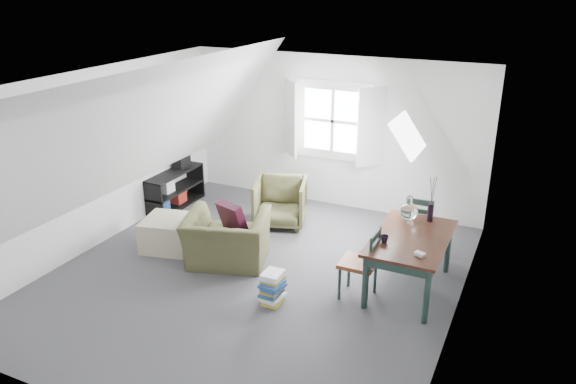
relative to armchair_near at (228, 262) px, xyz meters
The scene contains 24 objects.
floor 0.54m from the armchair_near, 17.96° to the right, with size 5.50×5.50×0.00m, color #454549.
ceiling 2.56m from the armchair_near, 17.96° to the right, with size 5.50×5.50×0.00m, color white.
wall_back 2.92m from the armchair_near, 78.77° to the left, with size 5.00×5.00×0.00m, color white.
wall_front 3.21m from the armchair_near, 80.02° to the right, with size 5.00×5.00×0.00m, color white.
wall_left 2.35m from the armchair_near, behind, with size 5.50×5.50×0.00m, color white.
wall_right 3.27m from the armchair_near, ahead, with size 5.50×5.50×0.00m, color white.
slope_left 2.06m from the armchair_near, behind, with size 5.50×5.50×0.00m, color white.
slope_right 2.73m from the armchair_near, ahead, with size 5.50×5.50×0.00m, color white.
dormer_window 2.94m from the armchair_near, 78.44° to the left, with size 1.71×0.35×1.30m.
skylight 2.93m from the armchair_near, 28.79° to the left, with size 0.55×0.75×0.04m, color white.
armchair_near is the anchor object (origin of this frame).
armchair_far 1.45m from the armchair_near, 86.48° to the left, with size 0.78×0.80×0.73m, color #464627.
throw_pillow 0.63m from the armchair_near, 90.00° to the left, with size 0.41×0.12×0.41m, color #390F21.
ottoman 1.01m from the armchair_near, behind, with size 0.67×0.67×0.44m, color #B1A789.
dining_table 2.49m from the armchair_near, ahead, with size 0.86×1.44×0.72m.
demijohn 2.52m from the armchair_near, 19.85° to the left, with size 0.23×0.23×0.32m.
vase_twigs 2.78m from the armchair_near, 20.05° to the left, with size 0.08×0.08×0.60m.
cup 2.25m from the armchair_near, ahead, with size 0.10×0.10×0.09m, color black.
paper_box 2.69m from the armchair_near, ahead, with size 0.11×0.08×0.04m, color white.
dining_chair_far 2.69m from the armchair_near, 30.60° to the left, with size 0.41×0.41×0.88m.
dining_chair_near 1.96m from the armchair_near, ahead, with size 0.42×0.42×0.89m.
media_shelf 2.27m from the armchair_near, 144.58° to the left, with size 0.40×1.20×0.62m.
electronics_box 2.53m from the armchair_near, 138.99° to the left, with size 0.20×0.27×0.22m, color black.
magazine_stack 1.20m from the armchair_near, 32.30° to the right, with size 0.29×0.35×0.39m.
Camera 1 is at (3.12, -5.62, 3.65)m, focal length 35.00 mm.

